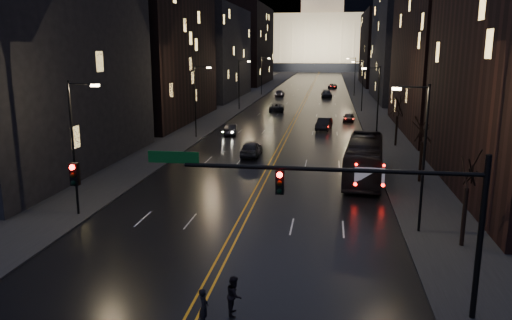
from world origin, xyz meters
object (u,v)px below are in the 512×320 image
at_px(traffic_signal, 339,196).
at_px(pedestrian_a, 204,308).
at_px(oncoming_car_a, 251,149).
at_px(bus, 364,159).
at_px(receding_car_a, 324,124).
at_px(oncoming_car_b, 231,129).
at_px(pedestrian_b, 234,295).

distance_m(traffic_signal, pedestrian_a, 7.05).
bearing_deg(oncoming_car_a, bus, 145.64).
bearing_deg(receding_car_a, traffic_signal, -80.62).
bearing_deg(traffic_signal, oncoming_car_b, 106.91).
relative_size(oncoming_car_a, receding_car_a, 0.95).
height_order(oncoming_car_a, oncoming_car_b, oncoming_car_a).
bearing_deg(receding_car_a, oncoming_car_a, -103.17).
bearing_deg(traffic_signal, receding_car_a, 91.39).
distance_m(oncoming_car_a, pedestrian_a, 32.58).
height_order(pedestrian_a, pedestrian_b, pedestrian_b).
xyz_separation_m(oncoming_car_a, pedestrian_b, (4.21, -31.29, 0.05)).
distance_m(receding_car_a, pedestrian_a, 51.21).
relative_size(bus, pedestrian_b, 7.27).
distance_m(bus, pedestrian_a, 26.03).
bearing_deg(pedestrian_b, pedestrian_a, 132.34).
height_order(traffic_signal, pedestrian_b, traffic_signal).
bearing_deg(pedestrian_b, oncoming_car_b, 6.18).
bearing_deg(receding_car_a, pedestrian_b, -85.45).
bearing_deg(oncoming_car_a, oncoming_car_b, -69.39).
relative_size(bus, oncoming_car_b, 2.87).
distance_m(traffic_signal, bus, 23.21).
xyz_separation_m(bus, pedestrian_a, (-7.82, -24.81, -0.91)).
xyz_separation_m(oncoming_car_a, oncoming_car_b, (-4.73, 12.78, -0.09)).
distance_m(pedestrian_a, pedestrian_b, 1.53).
relative_size(traffic_signal, oncoming_car_b, 4.02).
bearing_deg(receding_car_a, bus, -73.80).
xyz_separation_m(oncoming_car_b, pedestrian_a, (7.91, -45.20, 0.10)).
bearing_deg(pedestrian_a, bus, -26.37).
xyz_separation_m(traffic_signal, receding_car_a, (-1.19, 49.06, -4.29)).
bearing_deg(bus, pedestrian_a, -101.97).
bearing_deg(traffic_signal, pedestrian_a, -159.09).
bearing_deg(oncoming_car_a, pedestrian_b, 97.99).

